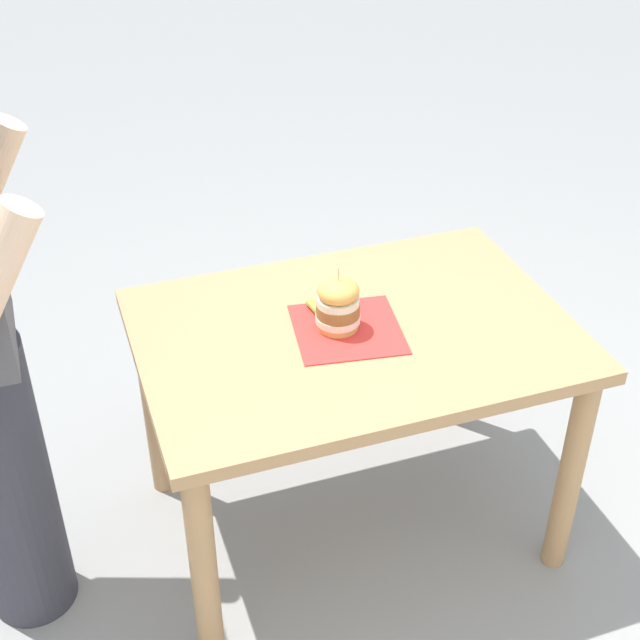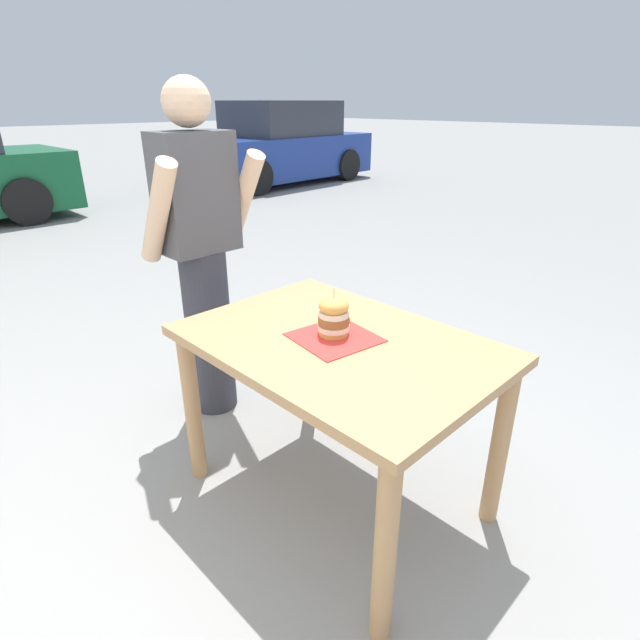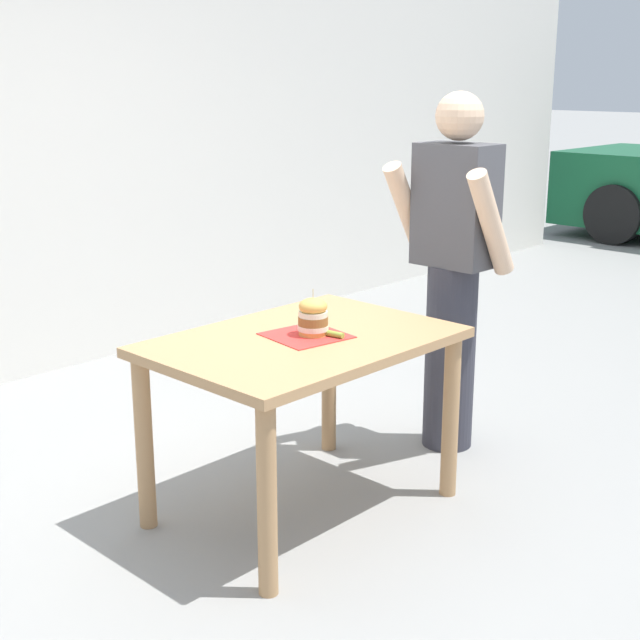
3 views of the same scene
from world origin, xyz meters
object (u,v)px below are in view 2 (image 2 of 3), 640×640
(patio_table, at_px, (338,367))
(diner_across_table, at_px, (202,254))
(parked_car_near_curb, at_px, (279,147))
(sandwich, at_px, (334,316))
(pickle_spear, at_px, (343,322))

(patio_table, xyz_separation_m, diner_across_table, (0.03, 0.97, 0.25))
(diner_across_table, relative_size, parked_car_near_curb, 0.39)
(sandwich, relative_size, diner_across_table, 0.11)
(diner_across_table, xyz_separation_m, parked_car_near_curb, (5.74, 6.19, -0.16))
(diner_across_table, bearing_deg, parked_car_near_curb, 47.18)
(pickle_spear, xyz_separation_m, parked_car_near_curb, (5.66, 7.08, -0.05))
(patio_table, distance_m, sandwich, 0.20)
(diner_across_table, bearing_deg, patio_table, -91.69)
(diner_across_table, distance_m, parked_car_near_curb, 8.44)
(patio_table, height_order, diner_across_table, diner_across_table)
(pickle_spear, bearing_deg, parked_car_near_curb, 51.38)
(sandwich, bearing_deg, pickle_spear, 20.56)
(patio_table, distance_m, diner_across_table, 1.00)
(patio_table, relative_size, sandwich, 6.32)
(patio_table, bearing_deg, pickle_spear, 35.69)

